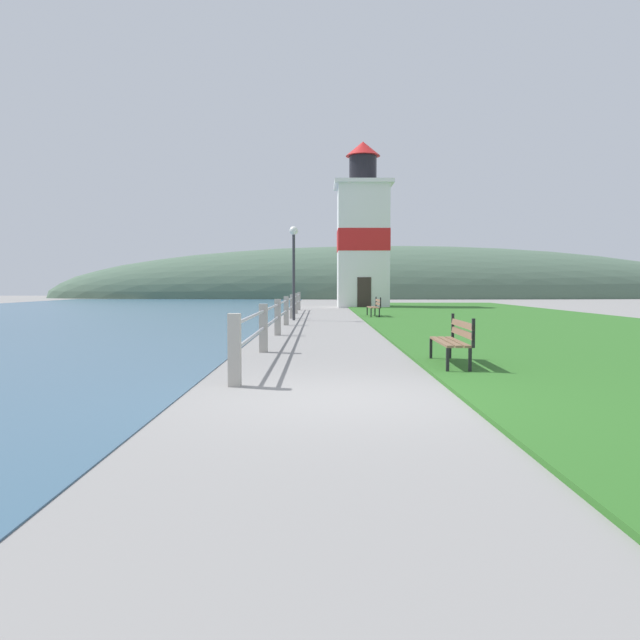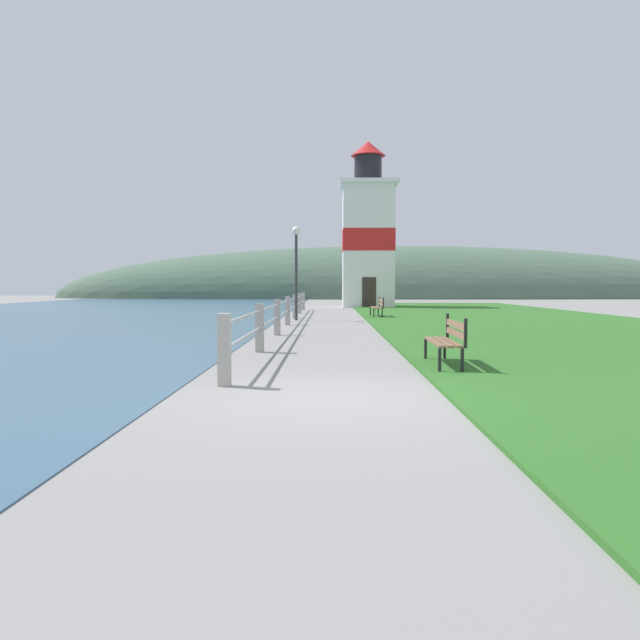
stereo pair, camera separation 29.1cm
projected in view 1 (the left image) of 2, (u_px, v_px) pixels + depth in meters
The scene contains 8 objects.
ground_plane at pixel (339, 399), 8.19m from camera, with size 160.00×160.00×0.00m, color gray.
grass_verge at pixel (514, 321), 25.25m from camera, with size 12.00×51.28×0.06m.
seawall_railing at pixel (287, 308), 23.16m from camera, with size 0.18×28.24×1.08m.
park_bench_near at pixel (455, 338), 11.22m from camera, with size 0.52×1.88×0.94m.
park_bench_midway at pixel (376, 306), 28.62m from camera, with size 0.51×1.83×0.94m.
lighthouse at pixel (363, 237), 42.00m from camera, with size 3.86×3.86×11.09m.
lamp_post at pixel (294, 255), 26.24m from camera, with size 0.36×0.36×3.96m.
distant_hillside at pixel (392, 298), 72.26m from camera, with size 80.00×16.00×12.00m.
Camera 1 is at (-0.24, -8.12, 1.49)m, focal length 35.00 mm.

